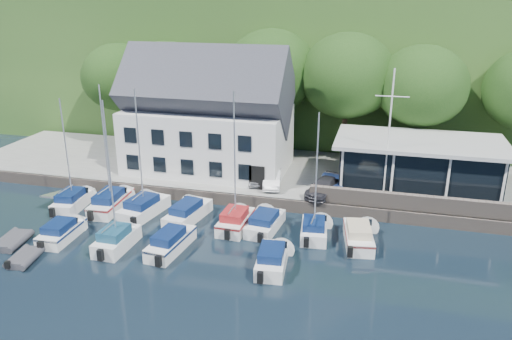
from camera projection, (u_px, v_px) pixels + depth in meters
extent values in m
plane|color=black|center=(228.00, 284.00, 29.16)|extent=(180.00, 180.00, 0.00)
cube|color=gray|center=(287.00, 176.00, 44.96)|extent=(60.00, 13.00, 1.00)
cube|color=#685D53|center=(271.00, 204.00, 39.03)|extent=(60.00, 0.30, 1.00)
cube|color=#2B501E|center=(340.00, 44.00, 83.02)|extent=(160.00, 75.00, 16.00)
cube|color=#685D53|center=(433.00, 204.00, 36.18)|extent=(18.00, 0.50, 1.20)
imported|color=#BABBBF|center=(256.00, 177.00, 41.75)|extent=(2.16, 3.47, 1.10)
imported|color=silver|center=(272.00, 178.00, 41.10)|extent=(2.03, 4.07, 1.28)
imported|color=#323238|center=(324.00, 187.00, 39.32)|extent=(2.97, 4.70, 1.27)
imported|color=#304C93|center=(332.00, 183.00, 40.02)|extent=(1.52, 3.84, 1.31)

